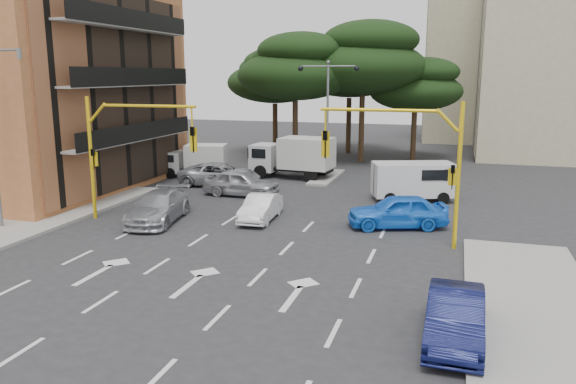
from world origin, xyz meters
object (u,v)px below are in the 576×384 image
(signal_mast_right, at_px, (414,153))
(signal_mast_left, at_px, (122,142))
(box_truck_a, at_px, (195,161))
(box_truck_b, at_px, (293,158))
(van_white, at_px, (413,181))
(car_navy_parked, at_px, (455,317))
(car_silver_wagon, at_px, (158,207))
(car_white_hatch, at_px, (261,208))
(car_blue_compact, at_px, (397,211))
(car_silver_cross_b, at_px, (242,183))
(car_silver_cross_a, at_px, (220,174))
(street_lamp_center, at_px, (328,99))

(signal_mast_right, distance_m, signal_mast_left, 13.61)
(box_truck_a, xyz_separation_m, box_truck_b, (6.70, 1.50, 0.29))
(van_white, bearing_deg, car_navy_parked, -11.03)
(car_silver_wagon, distance_m, box_truck_b, 13.54)
(car_white_hatch, relative_size, box_truck_b, 0.66)
(car_blue_compact, bearing_deg, car_white_hatch, -103.26)
(car_silver_cross_b, height_order, car_navy_parked, car_silver_cross_b)
(signal_mast_left, relative_size, car_silver_cross_a, 1.15)
(signal_mast_right, bearing_deg, car_silver_cross_a, 143.39)
(street_lamp_center, relative_size, car_silver_cross_b, 1.73)
(street_lamp_center, bearing_deg, car_silver_cross_a, -143.11)
(car_silver_cross_b, bearing_deg, car_silver_wagon, 168.19)
(signal_mast_right, bearing_deg, street_lamp_center, 115.91)
(car_silver_cross_b, bearing_deg, car_white_hatch, -147.01)
(car_blue_compact, relative_size, van_white, 1.04)
(car_silver_wagon, bearing_deg, box_truck_b, 68.13)
(signal_mast_left, distance_m, car_silver_wagon, 3.56)
(car_white_hatch, height_order, car_navy_parked, car_navy_parked)
(box_truck_a, bearing_deg, car_silver_wagon, -175.97)
(signal_mast_right, relative_size, car_white_hatch, 1.58)
(street_lamp_center, bearing_deg, signal_mast_right, -64.09)
(car_blue_compact, xyz_separation_m, van_white, (0.21, 5.99, 0.32))
(street_lamp_center, relative_size, box_truck_b, 1.35)
(car_white_hatch, xyz_separation_m, van_white, (6.77, 6.58, 0.48))
(signal_mast_right, bearing_deg, car_blue_compact, 107.21)
(car_navy_parked, height_order, box_truck_a, box_truck_a)
(street_lamp_center, xyz_separation_m, box_truck_b, (-2.30, -0.50, -4.01))
(signal_mast_left, bearing_deg, street_lamp_center, 64.09)
(street_lamp_center, bearing_deg, car_navy_parked, -68.86)
(street_lamp_center, relative_size, car_blue_compact, 1.69)
(van_white, distance_m, box_truck_b, 9.84)
(box_truck_b, bearing_deg, car_navy_parked, -148.26)
(car_silver_wagon, xyz_separation_m, box_truck_a, (-3.79, 11.71, 0.41))
(car_white_hatch, xyz_separation_m, car_navy_parked, (9.26, -10.51, 0.06))
(car_silver_cross_a, bearing_deg, signal_mast_left, 168.06)
(box_truck_a, bearing_deg, car_navy_parked, -153.10)
(signal_mast_right, distance_m, car_silver_cross_b, 12.86)
(signal_mast_left, height_order, box_truck_b, signal_mast_left)
(car_navy_parked, bearing_deg, car_silver_wagon, 148.35)
(street_lamp_center, xyz_separation_m, car_silver_wagon, (-5.21, -13.71, -4.71))
(signal_mast_left, bearing_deg, van_white, 33.42)
(car_blue_compact, bearing_deg, box_truck_a, -140.46)
(car_silver_cross_a, relative_size, box_truck_b, 0.91)
(street_lamp_center, relative_size, car_navy_parked, 1.86)
(car_silver_wagon, xyz_separation_m, car_silver_cross_a, (-0.78, 9.21, 0.01))
(car_silver_cross_b, bearing_deg, box_truck_a, 49.94)
(signal_mast_right, height_order, car_silver_cross_a, signal_mast_right)
(car_white_hatch, bearing_deg, signal_mast_right, -18.60)
(car_blue_compact, relative_size, car_navy_parked, 1.10)
(signal_mast_right, height_order, van_white, signal_mast_right)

